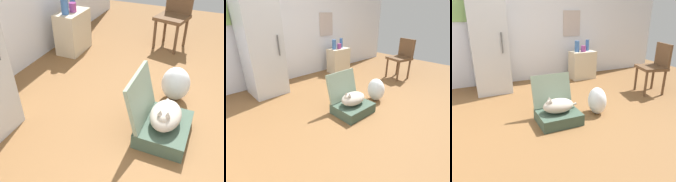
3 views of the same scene
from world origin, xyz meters
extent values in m
plane|color=brown|center=(0.00, 0.00, 0.00)|extent=(7.68, 7.68, 0.00)
cube|color=#384C3D|center=(-0.28, 0.12, 0.08)|extent=(0.57, 0.47, 0.16)
cube|color=gray|center=(-0.28, 0.37, 0.39)|extent=(0.57, 0.15, 0.46)
ellipsoid|color=#B2A899|center=(-0.28, 0.12, 0.25)|extent=(0.43, 0.28, 0.19)
sphere|color=#B2A899|center=(-0.39, 0.12, 0.29)|extent=(0.12, 0.12, 0.12)
cone|color=#B2A899|center=(-0.39, 0.09, 0.36)|extent=(0.05, 0.05, 0.05)
cone|color=#B2A899|center=(-0.39, 0.15, 0.36)|extent=(0.05, 0.05, 0.05)
cylinder|color=#B2A899|center=(-0.08, 0.16, 0.20)|extent=(0.20, 0.03, 0.07)
ellipsoid|color=silver|center=(0.36, 0.15, 0.20)|extent=(0.25, 0.31, 0.40)
cube|color=beige|center=(1.02, 1.85, 0.30)|extent=(0.55, 0.33, 0.61)
cylinder|color=#38609E|center=(0.88, 1.86, 0.73)|extent=(0.10, 0.10, 0.23)
cylinder|color=#38609E|center=(1.15, 1.90, 0.73)|extent=(0.08, 0.08, 0.24)
cylinder|color=#8C387A|center=(1.02, 1.82, 0.67)|extent=(0.11, 0.11, 0.13)
cylinder|color=brown|center=(1.58, 0.73, 0.23)|extent=(0.04, 0.04, 0.45)
cylinder|color=brown|center=(1.50, 0.39, 0.23)|extent=(0.04, 0.04, 0.45)
cylinder|color=brown|center=(1.93, 0.65, 0.23)|extent=(0.04, 0.04, 0.45)
cylinder|color=brown|center=(1.85, 0.31, 0.23)|extent=(0.04, 0.04, 0.45)
cube|color=brown|center=(1.72, 0.52, 0.48)|extent=(0.53, 0.53, 0.05)
camera|label=1|loc=(-2.10, -0.13, 1.76)|focal=40.65mm
camera|label=2|loc=(-2.10, -1.52, 1.47)|focal=28.40mm
camera|label=3|loc=(-1.27, -2.36, 1.45)|focal=34.73mm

